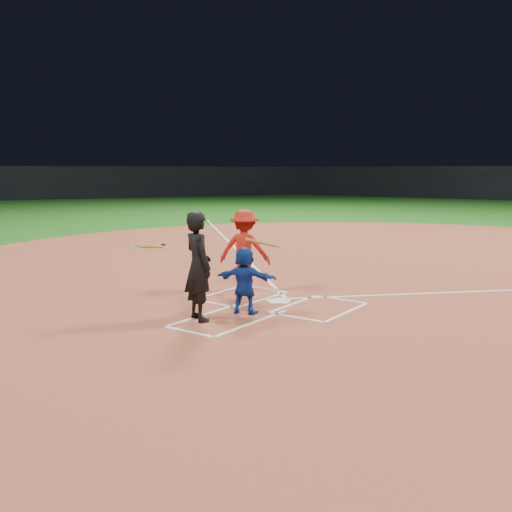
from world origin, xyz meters
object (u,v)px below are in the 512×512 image
Objects in this scene: on_deck_circle at (152,246)px; umpire at (198,266)px; home_plate at (279,301)px; batter_at_plate at (245,250)px; catcher at (245,280)px.

umpire is (8.22, -6.84, 0.99)m from on_deck_circle.
home_plate is 1.74m from batter_at_plate.
home_plate is 2.35m from umpire.
on_deck_circle is at bearing -51.59° from catcher.
home_plate is at bearing -24.88° from batter_at_plate.
home_plate reaches higher than on_deck_circle.
home_plate is at bearing -106.19° from catcher.
catcher is at bearing -89.61° from umpire.
batter_at_plate reaches higher than on_deck_circle.
batter_at_plate is (-0.96, 2.72, -0.08)m from umpire.
batter_at_plate is (-1.36, 1.84, 0.28)m from catcher.
umpire reaches higher than home_plate.
catcher is 2.31m from batter_at_plate.
umpire is at bearing 79.64° from home_plate.
batter_at_plate is at bearing -45.76° from umpire.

